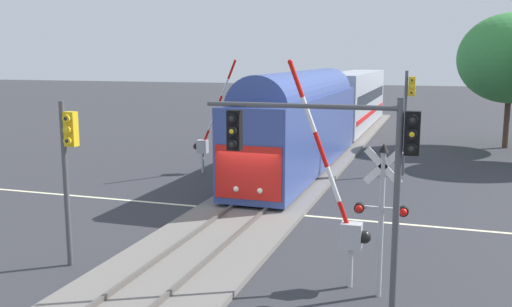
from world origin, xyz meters
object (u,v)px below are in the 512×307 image
traffic_signal_median (68,157)px  traffic_signal_near_right (338,151)px  crossing_gate_near (345,216)px  crossing_gate_far (206,137)px  traffic_signal_far_side (408,106)px  commuter_train (332,107)px  crossing_signal_mast (382,205)px  oak_far_right (511,58)px

traffic_signal_median → traffic_signal_near_right: 8.03m
crossing_gate_near → crossing_gate_far: (-9.56, 13.02, -0.01)m
crossing_gate_near → traffic_signal_far_side: 15.80m
commuter_train → crossing_signal_mast: 25.17m
traffic_signal_near_right → crossing_signal_mast: bearing=51.6°
crossing_gate_near → traffic_signal_far_side: bearing=87.4°
traffic_signal_median → oak_far_right: oak_far_right is taller
commuter_train → traffic_signal_median: size_ratio=7.93×
crossing_gate_far → oak_far_right: bearing=41.5°
crossing_signal_mast → oak_far_right: 28.64m
crossing_gate_near → crossing_signal_mast: (0.97, -0.40, 0.50)m
crossing_gate_far → oak_far_right: (16.28, 14.39, 4.15)m
commuter_train → crossing_gate_far: bearing=-113.3°
crossing_signal_mast → oak_far_right: size_ratio=0.44×
traffic_signal_median → commuter_train: bearing=82.8°
crossing_gate_far → traffic_signal_far_side: 10.75m
traffic_signal_far_side → oak_far_right: oak_far_right is taller
crossing_signal_mast → commuter_train: bearing=103.2°
crossing_gate_far → traffic_signal_median: bearing=-83.4°
crossing_gate_far → traffic_signal_far_side: (10.27, 2.67, 1.72)m
traffic_signal_near_right → crossing_gate_near: bearing=91.0°
commuter_train → oak_far_right: 12.43m
crossing_gate_near → oak_far_right: oak_far_right is taller
traffic_signal_median → traffic_signal_near_right: (7.98, -0.62, 0.68)m
crossing_gate_far → commuter_train: bearing=66.7°
crossing_gate_far → traffic_signal_far_side: crossing_gate_far is taller
crossing_gate_near → oak_far_right: (6.72, 27.41, 4.14)m
traffic_signal_median → traffic_signal_far_side: (8.66, 16.66, 0.37)m
crossing_gate_far → crossing_signal_mast: bearing=-51.9°
crossing_gate_near → traffic_signal_far_side: size_ratio=1.11×
commuter_train → traffic_signal_near_right: size_ratio=7.41×
crossing_gate_far → traffic_signal_median: size_ratio=1.23×
crossing_gate_near → traffic_signal_near_right: crossing_gate_near is taller
crossing_gate_near → crossing_gate_far: 16.15m
commuter_train → crossing_signal_mast: commuter_train is taller
traffic_signal_median → oak_far_right: bearing=62.7°
traffic_signal_median → crossing_signal_mast: bearing=3.6°
traffic_signal_near_right → traffic_signal_median: bearing=175.5°
traffic_signal_near_right → traffic_signal_far_side: size_ratio=0.96×
crossing_gate_near → traffic_signal_median: (-7.95, -0.97, 1.34)m
commuter_train → crossing_gate_far: crossing_gate_far is taller
traffic_signal_near_right → oak_far_right: 29.84m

